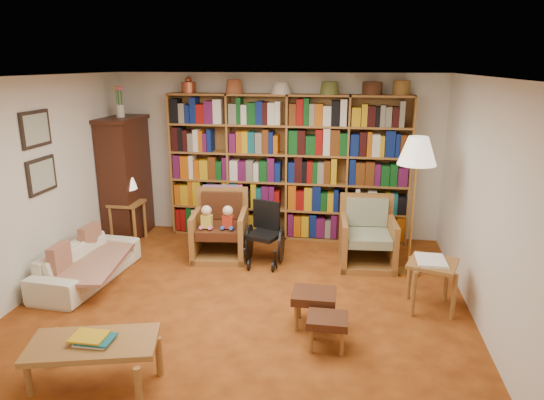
% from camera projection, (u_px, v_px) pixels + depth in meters
% --- Properties ---
extents(floor, '(5.00, 5.00, 0.00)m').
position_uv_depth(floor, '(243.00, 306.00, 5.45)').
color(floor, '#A35019').
rests_on(floor, ground).
extents(ceiling, '(5.00, 5.00, 0.00)m').
position_uv_depth(ceiling, '(238.00, 77.00, 4.77)').
color(ceiling, silver).
rests_on(ceiling, wall_back).
extents(wall_back, '(5.00, 0.00, 5.00)m').
position_uv_depth(wall_back, '(276.00, 156.00, 7.48)').
color(wall_back, silver).
rests_on(wall_back, floor).
extents(wall_front, '(5.00, 0.00, 5.00)m').
position_uv_depth(wall_front, '(144.00, 317.00, 2.73)').
color(wall_front, silver).
rests_on(wall_front, floor).
extents(wall_left, '(0.00, 5.00, 5.00)m').
position_uv_depth(wall_left, '(25.00, 190.00, 5.48)').
color(wall_left, silver).
rests_on(wall_left, floor).
extents(wall_right, '(0.00, 5.00, 5.00)m').
position_uv_depth(wall_right, '(490.00, 210.00, 4.73)').
color(wall_right, silver).
rests_on(wall_right, floor).
extents(bookshelf, '(3.60, 0.30, 2.42)m').
position_uv_depth(bookshelf, '(287.00, 164.00, 7.31)').
color(bookshelf, '#9F6A31').
rests_on(bookshelf, floor).
extents(curio_cabinet, '(0.50, 0.95, 2.40)m').
position_uv_depth(curio_cabinet, '(126.00, 177.00, 7.43)').
color(curio_cabinet, '#3E1811').
rests_on(curio_cabinet, floor).
extents(framed_pictures, '(0.03, 0.52, 0.97)m').
position_uv_depth(framed_pictures, '(39.00, 152.00, 5.66)').
color(framed_pictures, black).
rests_on(framed_pictures, wall_left).
extents(sofa, '(1.62, 0.73, 0.46)m').
position_uv_depth(sofa, '(87.00, 263.00, 6.02)').
color(sofa, '#EBE4C7').
rests_on(sofa, floor).
extents(sofa_throw, '(0.97, 1.54, 0.04)m').
position_uv_depth(sofa_throw, '(90.00, 258.00, 6.00)').
color(sofa_throw, beige).
rests_on(sofa_throw, sofa).
extents(cushion_left, '(0.15, 0.36, 0.35)m').
position_uv_depth(cushion_left, '(90.00, 237.00, 6.32)').
color(cushion_left, maroon).
rests_on(cushion_left, sofa).
extents(cushion_right, '(0.12, 0.35, 0.35)m').
position_uv_depth(cushion_right, '(59.00, 257.00, 5.65)').
color(cushion_right, maroon).
rests_on(cushion_right, sofa).
extents(side_table_lamp, '(0.45, 0.45, 0.63)m').
position_uv_depth(side_table_lamp, '(127.00, 212.00, 7.30)').
color(side_table_lamp, '#9F6A31').
rests_on(side_table_lamp, floor).
extents(table_lamp, '(0.35, 0.35, 0.47)m').
position_uv_depth(table_lamp, '(125.00, 181.00, 7.17)').
color(table_lamp, '#BF8E3D').
rests_on(table_lamp, side_table_lamp).
extents(armchair_leather, '(0.82, 0.87, 0.94)m').
position_uv_depth(armchair_leather, '(222.00, 228.00, 6.84)').
color(armchair_leather, '#9F6A31').
rests_on(armchair_leather, floor).
extents(armchair_sage, '(0.78, 0.80, 0.91)m').
position_uv_depth(armchair_sage, '(367.00, 238.00, 6.57)').
color(armchair_sage, '#9F6A31').
rests_on(armchair_sage, floor).
extents(wheelchair, '(0.52, 0.66, 0.83)m').
position_uv_depth(wheelchair, '(265.00, 235.00, 6.59)').
color(wheelchair, black).
rests_on(wheelchair, floor).
extents(floor_lamp, '(0.47, 0.47, 1.78)m').
position_uv_depth(floor_lamp, '(417.00, 157.00, 5.87)').
color(floor_lamp, '#BF8E3D').
rests_on(floor_lamp, floor).
extents(side_table_papers, '(0.62, 0.62, 0.59)m').
position_uv_depth(side_table_papers, '(432.00, 270.00, 5.27)').
color(side_table_papers, '#9F6A31').
rests_on(side_table_papers, floor).
extents(footstool_a, '(0.44, 0.38, 0.38)m').
position_uv_depth(footstool_a, '(314.00, 298.00, 4.97)').
color(footstool_a, '#4A2413').
rests_on(footstool_a, floor).
extents(footstool_b, '(0.38, 0.33, 0.33)m').
position_uv_depth(footstool_b, '(328.00, 322.00, 4.59)').
color(footstool_b, '#4A2413').
rests_on(footstool_b, floor).
extents(coffee_table, '(1.14, 0.77, 0.47)m').
position_uv_depth(coffee_table, '(93.00, 347.00, 4.02)').
color(coffee_table, '#9F6A31').
rests_on(coffee_table, floor).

